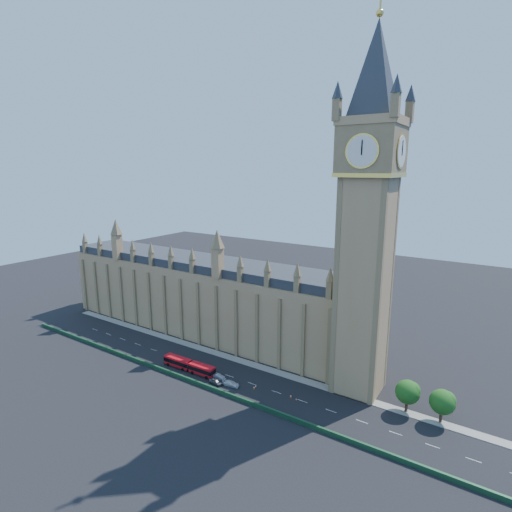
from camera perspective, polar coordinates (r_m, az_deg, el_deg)
The scene contains 15 objects.
ground at distance 125.71m, azimuth -5.31°, elevation -16.21°, with size 400.00×400.00×0.00m, color black.
palace_westminster at distance 150.62m, azimuth -7.73°, elevation -5.59°, with size 120.00×20.00×28.00m.
elizabeth_tower at distance 104.96m, azimuth 15.85°, elevation 8.92°, with size 20.59×20.59×105.00m.
bridge_parapet at distance 119.43m, azimuth -8.12°, elevation -17.61°, with size 160.00×0.60×1.20m, color #1E4C2D.
kerb_north at distance 132.36m, azimuth -2.68°, elevation -14.58°, with size 160.00×3.00×0.16m, color gray.
tree_east_near at distance 111.78m, azimuth 20.97°, elevation -17.64°, with size 6.00×6.00×8.50m.
tree_east_far at distance 110.85m, azimuth 25.21°, elevation -18.30°, with size 6.00×6.00×8.50m.
red_bus at distance 127.03m, azimuth -9.54°, elevation -15.18°, with size 18.43×3.33×3.12m.
car_grey at distance 119.59m, azimuth -5.77°, elevation -17.42°, with size 1.77×4.40×1.50m, color #46484F.
car_silver at distance 122.26m, azimuth -5.45°, elevation -16.74°, with size 1.43×4.09×1.35m, color #A8AAB0.
car_white at distance 118.33m, azimuth -3.57°, elevation -17.74°, with size 2.00×4.92×1.43m, color silver.
cone_a at distance 117.51m, azimuth -0.05°, elevation -18.15°, with size 0.57×0.57×0.72m.
cone_b at distance 112.63m, azimuth 5.78°, elevation -19.72°, with size 0.45×0.45×0.63m.
cone_c at distance 116.96m, azimuth -0.26°, elevation -18.30°, with size 0.62×0.62×0.75m.
cone_d at distance 113.62m, azimuth 4.99°, elevation -19.35°, with size 0.65×0.65×0.78m.
Camera 1 is at (69.19, -86.08, 60.05)m, focal length 28.00 mm.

